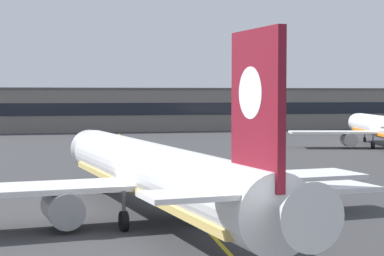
% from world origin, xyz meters
% --- Properties ---
extents(taxiway_centreline, '(14.07, 179.50, 0.01)m').
position_xyz_m(taxiway_centreline, '(0.00, 30.00, 0.00)').
color(taxiway_centreline, yellow).
rests_on(taxiway_centreline, ground).
extents(airliner_foreground, '(32.35, 41.49, 11.65)m').
position_xyz_m(airliner_foreground, '(-4.23, 15.66, 3.37)').
color(airliner_foreground, white).
rests_on(airliner_foreground, ground).
extents(safety_cone_by_nose_gear, '(0.44, 0.44, 0.55)m').
position_xyz_m(safety_cone_by_nose_gear, '(-3.52, 32.15, 0.26)').
color(safety_cone_by_nose_gear, orange).
rests_on(safety_cone_by_nose_gear, ground).
extents(terminal_building, '(159.02, 12.40, 10.13)m').
position_xyz_m(terminal_building, '(11.93, 130.95, 5.07)').
color(terminal_building, slate).
rests_on(terminal_building, ground).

